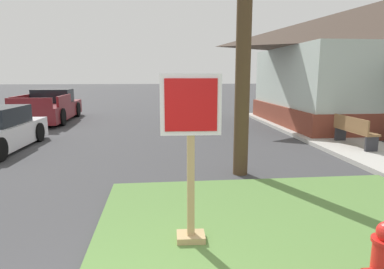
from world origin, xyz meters
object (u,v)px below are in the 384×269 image
object	(u,v)px
pickup_truck_maroon	(50,108)
stop_sign	(191,163)
street_bench	(353,130)
manhole_cover	(167,204)

from	to	relation	value
pickup_truck_maroon	stop_sign	bearing A→B (deg)	-65.90
street_bench	pickup_truck_maroon	bearing A→B (deg)	146.04
pickup_truck_maroon	manhole_cover	bearing A→B (deg)	-64.32
manhole_cover	street_bench	xyz separation A→B (m)	(5.56, 3.64, 0.58)
street_bench	stop_sign	bearing A→B (deg)	-136.38
manhole_cover	pickup_truck_maroon	xyz separation A→B (m)	(-5.25, 10.91, 0.61)
stop_sign	street_bench	world-z (taller)	stop_sign
manhole_cover	stop_sign	bearing A→B (deg)	-79.41
manhole_cover	street_bench	bearing A→B (deg)	33.20
stop_sign	manhole_cover	world-z (taller)	stop_sign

